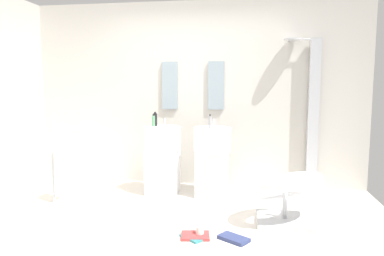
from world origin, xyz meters
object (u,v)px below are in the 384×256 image
(coffee_mug, at_px, (200,231))
(soap_bottle_black, at_px, (155,119))
(magazine_navy, at_px, (234,239))
(shower_column, at_px, (312,112))
(pedestal_sink_left, at_px, (163,157))
(magazine_red, at_px, (195,236))
(pedestal_sink_right, at_px, (212,159))
(soap_bottle_green, at_px, (154,121))
(lounge_chair, at_px, (285,191))
(soap_bottle_grey, at_px, (210,122))
(magazine_teal, at_px, (194,237))
(towel_rack, at_px, (64,153))

(coffee_mug, height_order, soap_bottle_black, soap_bottle_black)
(magazine_navy, distance_m, coffee_mug, 0.33)
(shower_column, distance_m, soap_bottle_black, 2.10)
(pedestal_sink_left, xyz_separation_m, soap_bottle_black, (-0.11, 0.05, 0.50))
(magazine_red, bearing_deg, pedestal_sink_right, 80.60)
(magazine_red, relative_size, magazine_navy, 0.96)
(pedestal_sink_right, bearing_deg, soap_bottle_green, 177.81)
(lounge_chair, bearing_deg, shower_column, 70.57)
(lounge_chair, relative_size, coffee_mug, 10.56)
(pedestal_sink_right, distance_m, magazine_red, 1.45)
(magazine_navy, height_order, soap_bottle_grey, soap_bottle_grey)
(pedestal_sink_right, distance_m, magazine_teal, 1.46)
(pedestal_sink_left, xyz_separation_m, lounge_chair, (1.50, -0.86, -0.14))
(magazine_teal, distance_m, magazine_navy, 0.37)
(soap_bottle_green, bearing_deg, soap_bottle_grey, -12.13)
(soap_bottle_black, bearing_deg, towel_rack, -145.16)
(magazine_red, xyz_separation_m, magazine_navy, (0.36, -0.02, 0.00))
(pedestal_sink_left, height_order, soap_bottle_black, soap_bottle_black)
(lounge_chair, xyz_separation_m, soap_bottle_black, (-1.61, 0.92, 0.63))
(lounge_chair, distance_m, towel_rack, 2.60)
(magazine_teal, xyz_separation_m, soap_bottle_green, (-0.76, 1.41, 0.95))
(pedestal_sink_right, xyz_separation_m, shower_column, (1.30, 0.43, 0.59))
(soap_bottle_grey, bearing_deg, lounge_chair, -40.20)
(magazine_red, relative_size, soap_bottle_black, 1.42)
(pedestal_sink_right, distance_m, soap_bottle_green, 0.92)
(lounge_chair, bearing_deg, coffee_mug, -149.90)
(magazine_navy, xyz_separation_m, soap_bottle_black, (-1.11, 1.44, 0.95))
(magazine_red, height_order, magazine_navy, magazine_navy)
(soap_bottle_black, bearing_deg, soap_bottle_green, -127.86)
(lounge_chair, bearing_deg, soap_bottle_black, 150.44)
(soap_bottle_green, height_order, soap_bottle_grey, soap_bottle_grey)
(magazine_red, bearing_deg, towel_rack, 147.71)
(shower_column, relative_size, soap_bottle_black, 10.92)
(pedestal_sink_right, relative_size, magazine_teal, 4.22)
(pedestal_sink_left, distance_m, magazine_teal, 1.59)
(towel_rack, height_order, soap_bottle_green, soap_bottle_green)
(towel_rack, height_order, magazine_red, towel_rack)
(shower_column, distance_m, magazine_teal, 2.48)
(soap_bottle_green, bearing_deg, pedestal_sink_left, -13.36)
(soap_bottle_grey, bearing_deg, soap_bottle_green, 167.87)
(towel_rack, height_order, magazine_teal, towel_rack)
(shower_column, xyz_separation_m, coffee_mug, (-1.28, -1.77, -1.02))
(magazine_teal, relative_size, soap_bottle_green, 1.47)
(lounge_chair, bearing_deg, magazine_navy, -133.89)
(lounge_chair, bearing_deg, towel_rack, 174.50)
(pedestal_sink_right, bearing_deg, soap_bottle_grey, -97.42)
(towel_rack, bearing_deg, lounge_chair, -5.50)
(lounge_chair, height_order, soap_bottle_black, soap_bottle_black)
(towel_rack, bearing_deg, shower_column, 18.98)
(towel_rack, xyz_separation_m, soap_bottle_black, (0.96, 0.67, 0.35))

